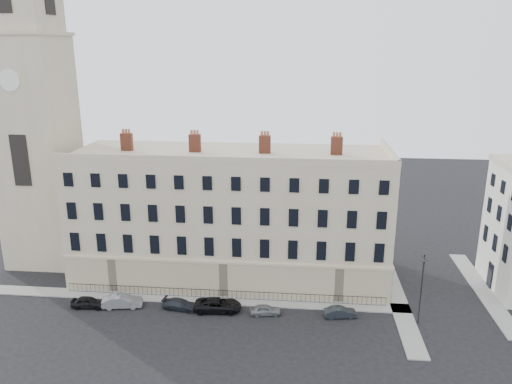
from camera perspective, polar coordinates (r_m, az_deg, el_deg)
ground at (r=50.79m, az=2.16°, el=-15.32°), size 160.00×160.00×0.00m
terrace at (r=58.92m, az=-2.88°, el=-2.62°), size 36.22×12.22×17.00m
church_tower at (r=66.09m, az=-24.07°, el=8.03°), size 8.00×8.13×44.00m
pavement_terrace at (r=56.37m, az=-7.96°, el=-11.96°), size 48.00×2.00×0.12m
pavement_east_return at (r=58.65m, az=15.68°, el=-11.26°), size 2.00×24.00×0.12m
pavement_adjacent at (r=62.96m, az=24.50°, el=-10.21°), size 2.00×20.00×0.12m
railings at (r=55.75m, az=-3.80°, el=-11.60°), size 35.00×0.04×0.96m
car_a at (r=56.86m, az=-18.63°, el=-11.85°), size 3.61×1.60×1.21m
car_b at (r=55.86m, az=-15.03°, el=-11.96°), size 4.36×2.14×1.37m
car_c at (r=54.31m, az=-8.66°, el=-12.58°), size 3.96×2.07×1.10m
car_d at (r=53.50m, az=-4.36°, el=-12.74°), size 5.04×2.62×1.36m
car_e at (r=52.77m, az=1.06°, el=-13.31°), size 3.32×1.70×1.08m
car_f at (r=53.03m, az=9.64°, el=-13.40°), size 3.46×1.66×1.09m
streetlamp at (r=52.15m, az=18.39°, el=-10.17°), size 0.59×1.56×7.42m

